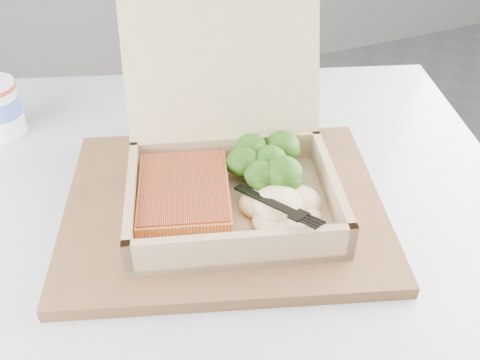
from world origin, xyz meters
name	(u,v)px	position (x,y,z in m)	size (l,w,h in m)	color
cafe_table	(203,332)	(-0.57, 0.26, 0.55)	(1.07, 1.07, 0.75)	black
serving_tray	(224,206)	(-0.53, 0.29, 0.75)	(0.39, 0.31, 0.02)	brown
takeout_container	(229,153)	(-0.51, 0.31, 0.82)	(0.31, 0.33, 0.22)	tan
salmon_fillet	(184,196)	(-0.58, 0.29, 0.79)	(0.11, 0.14, 0.03)	orange
broccoli_pile	(270,166)	(-0.46, 0.29, 0.79)	(0.11, 0.11, 0.04)	#3D751A
mashed_potatoes	(278,205)	(-0.48, 0.23, 0.79)	(0.10, 0.09, 0.03)	beige
plastic_fork	(253,191)	(-0.51, 0.24, 0.80)	(0.05, 0.14, 0.03)	black
receipt	(239,124)	(-0.43, 0.47, 0.75)	(0.08, 0.16, 0.00)	white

